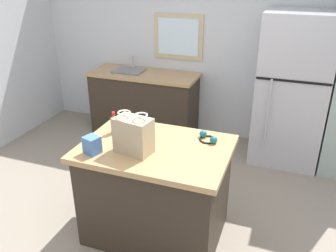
% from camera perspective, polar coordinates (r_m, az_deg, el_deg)
% --- Properties ---
extents(ground, '(6.57, 6.57, 0.00)m').
position_cam_1_polar(ground, '(3.24, -0.33, -18.50)').
color(ground, gray).
extents(back_wall, '(5.48, 0.13, 2.51)m').
position_cam_1_polar(back_wall, '(4.74, 9.76, 12.72)').
color(back_wall, silver).
rests_on(back_wall, ground).
extents(kitchen_island, '(1.21, 0.87, 0.88)m').
position_cam_1_polar(kitchen_island, '(3.08, -1.96, -10.48)').
color(kitchen_island, '#33281E').
rests_on(kitchen_island, ground).
extents(refrigerator, '(0.78, 0.73, 1.78)m').
position_cam_1_polar(refrigerator, '(4.34, 19.50, 5.51)').
color(refrigerator, '#B7B7BC').
rests_on(refrigerator, ground).
extents(sink_counter, '(1.49, 0.59, 1.07)m').
position_cam_1_polar(sink_counter, '(4.94, -3.94, 3.82)').
color(sink_counter, '#33281E').
rests_on(sink_counter, ground).
extents(shopping_bag, '(0.31, 0.22, 0.33)m').
position_cam_1_polar(shopping_bag, '(2.71, -5.65, -1.51)').
color(shopping_bag, tan).
rests_on(shopping_bag, kitchen_island).
extents(small_box, '(0.14, 0.13, 0.14)m').
position_cam_1_polar(small_box, '(2.78, -12.29, -3.04)').
color(small_box, '#4775B7').
rests_on(small_box, kitchen_island).
extents(bottle, '(0.06, 0.06, 0.20)m').
position_cam_1_polar(bottle, '(3.07, -8.80, 0.38)').
color(bottle, '#C66633').
rests_on(bottle, kitchen_island).
extents(ear_defenders, '(0.21, 0.21, 0.06)m').
position_cam_1_polar(ear_defenders, '(2.95, 6.58, -1.94)').
color(ear_defenders, black).
rests_on(ear_defenders, kitchen_island).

